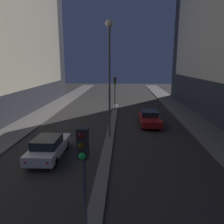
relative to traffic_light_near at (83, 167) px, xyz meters
name	(u,v)px	position (x,y,z in m)	size (l,w,h in m)	color
median_strip	(110,136)	(0.00, 12.26, -3.26)	(0.72, 29.39, 0.14)	#66605B
traffic_light_near	(83,167)	(0.00, 0.00, 0.00)	(0.32, 0.42, 4.34)	#4C4C51
traffic_light_mid	(115,86)	(0.00, 22.69, 0.00)	(0.32, 0.42, 4.34)	#4C4C51
street_lamp	(109,55)	(0.00, 11.90, 3.57)	(0.61, 0.61, 9.37)	#4C4C51
car_left_lane	(49,147)	(-3.83, 7.79, -2.57)	(1.85, 4.66, 1.49)	silver
car_right_lane	(149,118)	(3.83, 16.10, -2.58)	(1.92, 4.69, 1.45)	maroon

